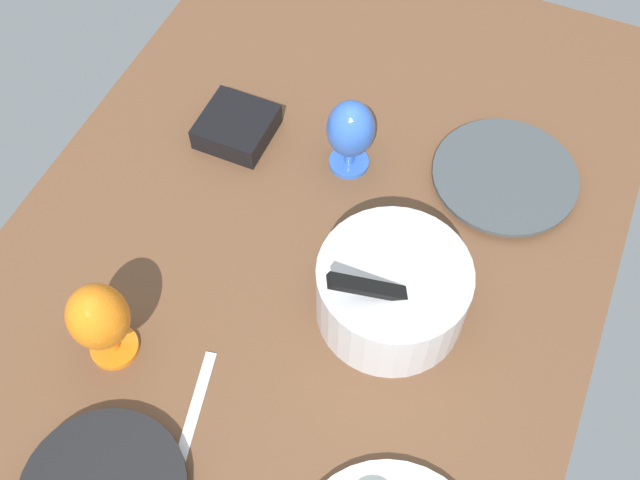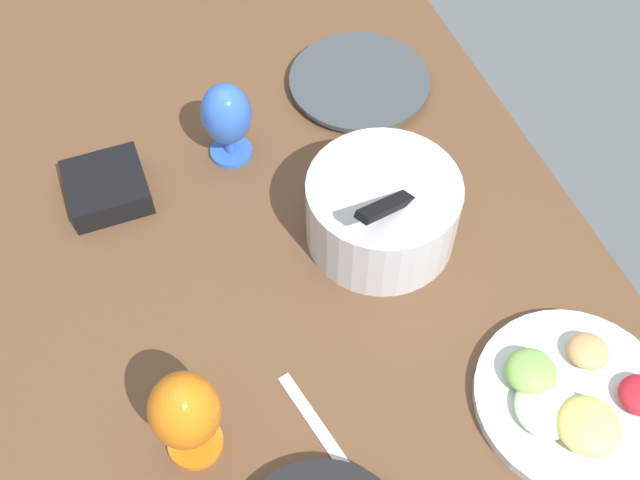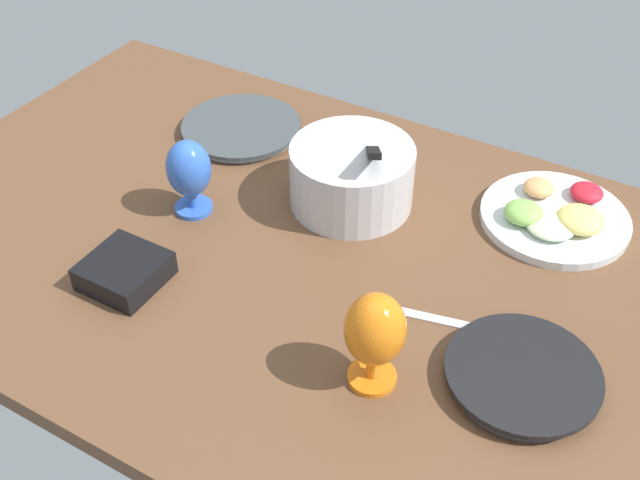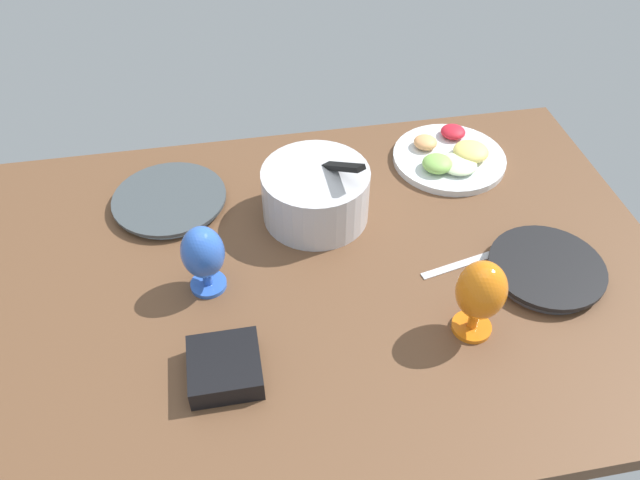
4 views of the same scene
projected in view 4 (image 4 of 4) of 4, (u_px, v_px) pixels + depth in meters
ground_plane at (303, 279)px, 135.83cm from camera, size 160.00×104.00×4.00cm
dinner_plate_left at (170, 200)px, 149.90cm from camera, size 27.15×27.15×2.24cm
dinner_plate_right at (546, 269)px, 133.29cm from camera, size 24.61×24.61×2.82cm
mixing_bowl at (316, 192)px, 143.04cm from camera, size 24.71×24.71×19.03cm
fruit_platter at (451, 156)px, 161.25cm from camera, size 29.07×29.07×5.39cm
hurricane_glass_blue at (203, 254)px, 125.29cm from camera, size 8.82×8.82×16.06cm
hurricane_glass_orange at (481, 293)px, 116.26cm from camera, size 9.52×9.52×17.82cm
square_bowl_black at (225, 366)px, 114.30cm from camera, size 13.27×13.27×4.74cm
fork_by_right_plate at (459, 265)px, 135.85cm from camera, size 17.97×5.63×0.60cm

